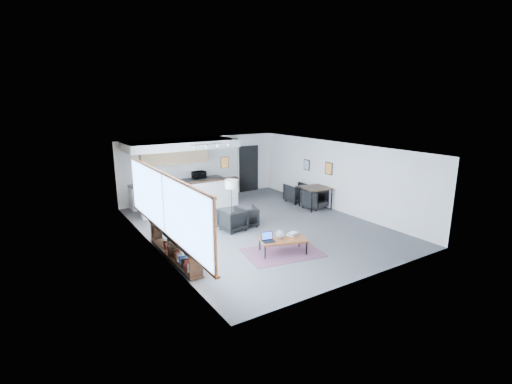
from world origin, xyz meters
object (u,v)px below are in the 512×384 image
floor_lamp (231,186)px  dining_chair_far (297,194)px  ceramic_pot (280,234)px  microwave (199,174)px  book_stack (293,234)px  armchair_left (233,219)px  laptop (268,238)px  coffee_table (283,240)px  dining_table (316,189)px  armchair_right (246,216)px  dining_chair_near (315,199)px

floor_lamp → dining_chair_far: 3.76m
ceramic_pot → microwave: (0.44, 6.35, 0.57)m
book_stack → armchair_left: 2.37m
laptop → ceramic_pot: ceramic_pot is taller
coffee_table → floor_lamp: bearing=107.7°
coffee_table → ceramic_pot: (-0.05, 0.05, 0.15)m
armchair_left → dining_table: bearing=-179.7°
ceramic_pot → book_stack: bearing=1.6°
ceramic_pot → armchair_right: (0.38, 2.42, -0.18)m
armchair_right → floor_lamp: 1.13m
book_stack → dining_table: size_ratio=0.29×
armchair_right → microwave: size_ratio=1.36×
ceramic_pot → dining_table: bearing=36.9°
armchair_left → floor_lamp: size_ratio=0.52×
coffee_table → ceramic_pot: size_ratio=5.76×
book_stack → floor_lamp: 3.11m
dining_chair_far → microwave: 4.13m
book_stack → dining_chair_far: dining_chair_far is taller
laptop → armchair_right: (0.77, 2.38, -0.12)m
dining_chair_far → dining_chair_near: bearing=93.7°
coffee_table → dining_chair_far: size_ratio=1.96×
ceramic_pot → coffee_table: bearing=-43.1°
book_stack → armchair_right: (-0.07, 2.41, -0.10)m
coffee_table → floor_lamp: 3.18m
coffee_table → ceramic_pot: 0.17m
dining_table → book_stack: bearing=-139.7°
laptop → armchair_right: 2.51m
armchair_left → floor_lamp: (0.35, 0.71, 0.91)m
microwave → armchair_right: bearing=-99.0°
coffee_table → dining_table: (3.65, 2.83, 0.39)m
dining_chair_near → dining_chair_far: 1.07m
laptop → microwave: (0.83, 6.31, 0.63)m
laptop → ceramic_pot: bearing=4.2°
dining_chair_near → microwave: 4.88m
book_stack → armchair_left: armchair_left is taller
coffee_table → ceramic_pot: ceramic_pot is taller
dining_chair_far → microwave: bearing=-36.2°
dining_chair_near → floor_lamp: bearing=164.0°
dining_chair_near → armchair_right: bearing=173.5°
armchair_right → coffee_table: bearing=96.2°
floor_lamp → dining_chair_far: (3.53, 0.88, -0.94)m
floor_lamp → laptop: bearing=-100.0°
coffee_table → dining_chair_near: bearing=57.2°
armchair_left → microwave: bearing=-106.1°
coffee_table → dining_table: dining_table is taller
ceramic_pot → microwave: bearing=86.0°
dining_chair_near → armchair_left: bearing=174.5°
armchair_left → ceramic_pot: bearing=88.5°
book_stack → dining_chair_near: bearing=40.6°
dining_chair_near → microwave: microwave is taller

